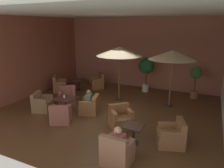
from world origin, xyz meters
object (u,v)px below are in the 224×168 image
patron_blue_shirt (118,139)px  iced_drink_cup (64,96)px  armchair_front_left_north (42,104)px  potted_tree_left_corner (196,78)px  patio_umbrella_center_beige (119,51)px  potted_tree_mid_left (146,68)px  cafe_table_mid_center (79,82)px  armchair_front_left_south (90,106)px  armchair_mid_center_north (97,83)px  armchair_front_right_south (117,153)px  patio_umbrella_tall_red (173,55)px  cafe_table_front_left (65,101)px  armchair_front_right_east (121,119)px  patron_by_window (89,98)px  armchair_front_right_north (172,136)px  armchair_front_left_west (67,97)px  armchair_mid_center_east (60,85)px  armchair_front_left_east (61,115)px

patron_blue_shirt → iced_drink_cup: size_ratio=5.72×
armchair_front_left_north → potted_tree_left_corner: potted_tree_left_corner is taller
patio_umbrella_center_beige → potted_tree_mid_left: patio_umbrella_center_beige is taller
cafe_table_mid_center → iced_drink_cup: (1.20, -2.88, 0.19)m
potted_tree_mid_left → iced_drink_cup: potted_tree_mid_left is taller
patio_umbrella_center_beige → potted_tree_left_corner: (3.38, 1.86, -1.34)m
armchair_front_left_south → armchair_mid_center_north: 3.70m
armchair_front_right_south → patio_umbrella_tall_red: (0.44, 4.92, 2.02)m
cafe_table_front_left → armchair_front_right_east: (2.71, -0.30, -0.18)m
patio_umbrella_center_beige → patron_by_window: (-0.48, -2.08, -1.74)m
armchair_front_right_south → patio_umbrella_tall_red: 5.34m
cafe_table_front_left → armchair_front_right_north: armchair_front_right_north is taller
cafe_table_front_left → patio_umbrella_center_beige: bearing=58.5°
armchair_front_left_west → cafe_table_mid_center: (-0.69, 2.01, 0.19)m
armchair_front_left_south → potted_tree_left_corner: 5.54m
armchair_front_left_west → patio_umbrella_center_beige: patio_umbrella_center_beige is taller
armchair_front_right_south → armchair_front_left_north: bearing=155.8°
armchair_front_left_south → cafe_table_mid_center: bearing=131.5°
patron_blue_shirt → patio_umbrella_tall_red: bearing=84.9°
cafe_table_front_left → armchair_front_left_south: 1.09m
armchair_front_right_east → armchair_mid_center_east: 5.54m
armchair_front_left_east → potted_tree_left_corner: 6.83m
armchair_front_left_south → armchair_mid_center_north: armchair_mid_center_north is taller
armchair_front_left_east → armchair_mid_center_north: bearing=102.1°
patron_blue_shirt → cafe_table_front_left: bearing=146.4°
armchair_front_right_east → cafe_table_mid_center: (-3.98, 3.21, 0.17)m
armchair_front_left_east → cafe_table_mid_center: armchair_front_left_east is taller
potted_tree_left_corner → armchair_mid_center_east: bearing=-164.5°
armchair_front_right_south → armchair_front_left_west: bearing=141.2°
patron_blue_shirt → armchair_mid_center_north: bearing=123.5°
armchair_front_left_west → patron_by_window: (1.57, -0.59, 0.38)m
cafe_table_front_left → potted_tree_mid_left: potted_tree_mid_left is taller
armchair_front_right_east → patio_umbrella_tall_red: (1.20, 2.87, 2.05)m
armchair_front_left_north → armchair_front_left_west: size_ratio=0.89×
armchair_front_left_south → potted_tree_mid_left: (1.25, 3.99, 1.07)m
armchair_front_right_south → armchair_mid_center_east: (-5.64, 4.65, -0.01)m
potted_tree_mid_left → patron_blue_shirt: 6.76m
patio_umbrella_tall_red → potted_tree_mid_left: (-1.64, 1.74, -1.00)m
armchair_front_right_east → iced_drink_cup: armchair_front_right_east is taller
cafe_table_front_left → patron_blue_shirt: (3.47, -2.31, 0.22)m
armchair_front_left_east → patron_blue_shirt: 3.30m
cafe_table_mid_center → patron_blue_shirt: 7.05m
armchair_mid_center_east → iced_drink_cup: (2.10, -2.28, 0.35)m
cafe_table_mid_center → potted_tree_left_corner: (6.11, 1.34, 0.59)m
patio_umbrella_tall_red → potted_tree_left_corner: size_ratio=1.61×
armchair_front_right_south → armchair_front_left_south: bearing=132.5°
armchair_front_left_north → potted_tree_mid_left: size_ratio=0.50×
potted_tree_left_corner → patio_umbrella_tall_red: bearing=-119.1°
armchair_front_right_east → armchair_mid_center_east: size_ratio=0.98×
armchair_front_left_east → potted_tree_mid_left: bearing=71.3°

